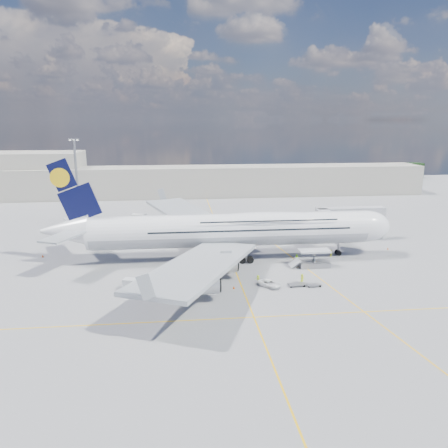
{
  "coord_description": "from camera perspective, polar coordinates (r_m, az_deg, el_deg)",
  "views": [
    {
      "loc": [
        -11.67,
        -82.96,
        30.47
      ],
      "look_at": [
        -1.72,
        8.0,
        8.62
      ],
      "focal_mm": 35.0,
      "sensor_mm": 36.0,
      "label": 1
    }
  ],
  "objects": [
    {
      "name": "taxi_line_main",
      "position": [
        89.15,
        1.67,
        -6.56
      ],
      "size": [
        0.25,
        220.0,
        0.01
      ],
      "primitive_type": "cube",
      "color": "yellow",
      "rests_on": "ground"
    },
    {
      "name": "dolly_row_c",
      "position": [
        87.48,
        -2.41,
        -6.7
      ],
      "size": [
        3.58,
        2.24,
        0.49
      ],
      "rotation": [
        0.0,
        0.0,
        0.14
      ],
      "color": "gray",
      "rests_on": "ground"
    },
    {
      "name": "dolly_row_a",
      "position": [
        82.01,
        -6.92,
        -7.68
      ],
      "size": [
        3.53,
        2.56,
        2.0
      ],
      "rotation": [
        0.0,
        0.0,
        0.31
      ],
      "color": "gray",
      "rests_on": "ground"
    },
    {
      "name": "dolly_row_b",
      "position": [
        77.76,
        -6.8,
        -8.84
      ],
      "size": [
        3.38,
        1.89,
        2.1
      ],
      "rotation": [
        0.0,
        0.0,
        -0.03
      ],
      "color": "gray",
      "rests_on": "ground"
    },
    {
      "name": "terminal",
      "position": [
        180.01,
        -2.48,
        5.6
      ],
      "size": [
        180.0,
        16.0,
        12.0
      ],
      "primitive_type": "cube",
      "color": "#B2AD9E",
      "rests_on": "ground"
    },
    {
      "name": "cargo_loader",
      "position": [
        95.06,
        11.56,
        -4.75
      ],
      "size": [
        8.53,
        3.2,
        3.67
      ],
      "color": "silver",
      "rests_on": "ground"
    },
    {
      "name": "crew_loader",
      "position": [
        98.14,
        9.5,
        -4.36
      ],
      "size": [
        0.96,
        0.89,
        1.59
      ],
      "primitive_type": "imported",
      "rotation": [
        0.0,
        0.0,
        -0.47
      ],
      "color": "#97F019",
      "rests_on": "ground"
    },
    {
      "name": "dolly_nose_near",
      "position": [
        84.42,
        11.64,
        -7.8
      ],
      "size": [
        2.87,
        1.99,
        0.38
      ],
      "rotation": [
        0.0,
        0.0,
        0.25
      ],
      "color": "gray",
      "rests_on": "ground"
    },
    {
      "name": "cone_nose",
      "position": [
        112.72,
        20.61,
        -3.01
      ],
      "size": [
        0.4,
        0.4,
        0.51
      ],
      "color": "#E6550C",
      "rests_on": "ground"
    },
    {
      "name": "catering_truck_outer",
      "position": [
        131.38,
        -10.79,
        0.49
      ],
      "size": [
        6.16,
        3.61,
        3.44
      ],
      "rotation": [
        0.0,
        0.0,
        -0.3
      ],
      "color": "gray",
      "rests_on": "ground"
    },
    {
      "name": "airliner",
      "position": [
        96.65,
        1.04,
        -0.71
      ],
      "size": [
        77.26,
        79.15,
        23.71
      ],
      "color": "white",
      "rests_on": "ground"
    },
    {
      "name": "tree_line",
      "position": [
        230.4,
        6.81,
        6.74
      ],
      "size": [
        160.0,
        6.0,
        8.0
      ],
      "primitive_type": "cube",
      "color": "#193814",
      "rests_on": "ground"
    },
    {
      "name": "cone_wing_left_inner",
      "position": [
        114.96,
        -1.37,
        -1.8
      ],
      "size": [
        0.45,
        0.45,
        0.57
      ],
      "color": "#E6550C",
      "rests_on": "ground"
    },
    {
      "name": "dolly_back",
      "position": [
        82.63,
        -12.12,
        -7.67
      ],
      "size": [
        3.75,
        2.63,
        2.15
      ],
      "rotation": [
        0.0,
        0.0,
        -0.26
      ],
      "color": "gray",
      "rests_on": "ground"
    },
    {
      "name": "ground",
      "position": [
        89.15,
        1.67,
        -6.56
      ],
      "size": [
        300.0,
        300.0,
        0.0
      ],
      "primitive_type": "plane",
      "color": "gray",
      "rests_on": "ground"
    },
    {
      "name": "crew_nose",
      "position": [
        102.74,
        13.83,
        -3.72
      ],
      "size": [
        0.74,
        0.72,
        1.72
      ],
      "primitive_type": "imported",
      "rotation": [
        0.0,
        0.0,
        0.72
      ],
      "color": "#CDDF17",
      "rests_on": "ground"
    },
    {
      "name": "hangar",
      "position": [
        193.23,
        -23.9,
        5.91
      ],
      "size": [
        40.0,
        22.0,
        18.0
      ],
      "primitive_type": "cube",
      "color": "#B2AD9E",
      "rests_on": "ground"
    },
    {
      "name": "crew_wing",
      "position": [
        82.05,
        -4.0,
        -7.74
      ],
      "size": [
        0.73,
        1.12,
        1.77
      ],
      "primitive_type": "imported",
      "rotation": [
        0.0,
        0.0,
        1.26
      ],
      "color": "#A3FF1A",
      "rests_on": "ground"
    },
    {
      "name": "crew_tug",
      "position": [
        84.62,
        4.46,
        -7.17
      ],
      "size": [
        1.12,
        0.91,
        1.51
      ],
      "primitive_type": "imported",
      "rotation": [
        0.0,
        0.0,
        -0.42
      ],
      "color": "#CFF419",
      "rests_on": "ground"
    },
    {
      "name": "cone_wing_left_outer",
      "position": [
        125.58,
        -6.31,
        -0.56
      ],
      "size": [
        0.46,
        0.46,
        0.58
      ],
      "color": "#E6550C",
      "rests_on": "ground"
    },
    {
      "name": "taxi_line_diag",
      "position": [
        101.14,
        8.79,
        -4.27
      ],
      "size": [
        14.16,
        99.06,
        0.01
      ],
      "primitive_type": "cube",
      "rotation": [
        0.0,
        0.0,
        0.14
      ],
      "color": "yellow",
      "rests_on": "ground"
    },
    {
      "name": "cone_tail",
      "position": [
        107.9,
        -22.6,
        -3.88
      ],
      "size": [
        0.48,
        0.48,
        0.61
      ],
      "color": "#E6550C",
      "rests_on": "ground"
    },
    {
      "name": "light_mast",
      "position": [
        132.19,
        -18.64,
        5.22
      ],
      "size": [
        3.0,
        0.7,
        25.5
      ],
      "color": "gray",
      "rests_on": "ground"
    },
    {
      "name": "jet_bridge",
      "position": [
        114.34,
        15.18,
        1.03
      ],
      "size": [
        18.8,
        12.1,
        8.5
      ],
      "color": "#B7B7BC",
      "rests_on": "ground"
    },
    {
      "name": "dolly_nose_far",
      "position": [
        84.0,
        9.47,
        -7.78
      ],
      "size": [
        3.23,
        1.93,
        0.45
      ],
      "rotation": [
        0.0,
        0.0,
        0.1
      ],
      "color": "gray",
      "rests_on": "ground"
    },
    {
      "name": "taxi_line_cross",
      "position": [
        70.91,
        3.93,
        -12.05
      ],
      "size": [
        120.0,
        0.25,
        0.01
      ],
      "primitive_type": "cube",
      "color": "yellow",
      "rests_on": "ground"
    },
    {
      "name": "catering_truck_inner",
      "position": [
        110.83,
        -5.38,
        -1.48
      ],
      "size": [
        7.5,
        3.24,
        4.39
      ],
      "rotation": [
        0.0,
        0.0,
        -0.08
      ],
      "color": "gray",
      "rests_on": "ground"
    },
    {
      "name": "service_van",
      "position": [
        82.84,
        5.91,
        -7.76
      ],
      "size": [
        4.46,
        4.87,
        1.26
      ],
      "primitive_type": "imported",
      "rotation": [
        0.0,
        0.0,
        0.67
      ],
      "color": "white",
      "rests_on": "ground"
    },
    {
      "name": "cone_wing_right_outer",
      "position": [
        80.69,
        -2.55,
        -8.58
      ],
      "size": [
        0.41,
        0.41,
        0.52
      ],
      "color": "#E6550C",
      "rests_on": "ground"
    },
    {
      "name": "baggage_tug",
      "position": [
        85.74,
        -3.12,
        -6.82
      ],
      "size": [
        3.28,
        2.18,
        1.88
      ],
      "rotation": [
        0.0,
        0.0,
        -0.28
      ],
      "color": "silver",
      "rests_on": "ground"
    },
    {
      "name": "crew_van",
      "position": [
        85.52,
        10.16,
        -7.02
      ],
      "size": [
        0.84,
        1.02,
        1.8
      ],
      "primitive_type": "imported",
      "rotation": [
        0.0,
        0.0,
        1.92
      ],
      "color": "#C8E117",
      "rests_on": "ground"
    },
    {
      "name": "cone_wing_right_inner",
      "position": [
        81.67,
        1.29,
        -8.28
      ],
      "size": [
        0.44,
        0.44,
        0.56
      ],
      "color": "#E6550C",
      "rests_on": "ground"
    }
  ]
}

